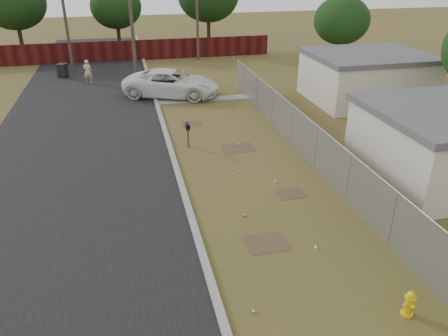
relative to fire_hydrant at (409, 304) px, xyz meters
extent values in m
plane|color=brown|center=(-1.86, 8.92, -0.38)|extent=(120.00, 120.00, 0.00)
cube|color=black|center=(-9.36, 16.92, -0.37)|extent=(9.00, 60.00, 0.02)
cube|color=#A29F96|center=(-4.86, 16.92, -0.32)|extent=(0.25, 60.00, 0.12)
cube|color=#A29F96|center=(-1.86, 20.42, -0.36)|extent=(6.20, 1.00, 0.03)
cylinder|color=gray|center=(1.24, 2.92, 0.62)|extent=(0.06, 0.06, 2.00)
cylinder|color=gray|center=(1.24, 5.92, 0.62)|extent=(0.06, 0.06, 2.00)
cylinder|color=gray|center=(1.24, 8.92, 0.62)|extent=(0.06, 0.06, 2.00)
cylinder|color=gray|center=(1.24, 11.92, 0.62)|extent=(0.06, 0.06, 2.00)
cylinder|color=gray|center=(1.24, 14.92, 0.62)|extent=(0.06, 0.06, 2.00)
cylinder|color=gray|center=(1.24, 17.92, 0.62)|extent=(0.06, 0.06, 2.00)
cylinder|color=gray|center=(1.24, 20.92, 0.62)|extent=(0.06, 0.06, 2.00)
cylinder|color=gray|center=(1.24, 23.92, 0.62)|extent=(0.06, 0.06, 2.00)
cylinder|color=gray|center=(1.24, 9.92, 1.62)|extent=(0.04, 26.00, 0.04)
cube|color=gray|center=(1.24, 9.92, 0.62)|extent=(0.01, 26.00, 2.00)
cube|color=black|center=(1.30, 9.92, -0.08)|extent=(0.03, 26.00, 0.60)
cube|color=#46110F|center=(-7.86, 33.92, 0.52)|extent=(30.00, 0.12, 1.80)
cylinder|color=#483A30|center=(-5.86, 24.92, 4.12)|extent=(0.24, 0.24, 9.00)
cylinder|color=#483A30|center=(-10.86, 30.92, 4.12)|extent=(0.24, 0.24, 9.00)
cylinder|color=#483A30|center=(0.14, 32.92, 4.12)|extent=(0.24, 0.24, 9.00)
cube|color=beige|center=(8.64, 17.92, 1.02)|extent=(7.00, 6.00, 2.80)
cube|color=#4F4F54|center=(8.64, 17.92, 2.57)|extent=(7.28, 6.24, 0.30)
cylinder|color=#372718|center=(-15.86, 37.92, 1.27)|extent=(0.36, 0.36, 3.30)
ellipsoid|color=black|center=(-15.86, 37.92, 4.50)|extent=(5.70, 5.70, 4.84)
cylinder|color=#372718|center=(-6.86, 38.92, 1.05)|extent=(0.36, 0.36, 2.86)
ellipsoid|color=black|center=(-6.86, 38.92, 3.85)|extent=(4.94, 4.94, 4.20)
cylinder|color=#372718|center=(2.14, 37.92, 1.38)|extent=(0.36, 0.36, 3.52)
cylinder|color=#372718|center=(11.14, 26.92, 0.94)|extent=(0.36, 0.36, 2.64)
ellipsoid|color=black|center=(11.14, 26.92, 3.52)|extent=(4.56, 4.56, 3.88)
cylinder|color=#E6BA0C|center=(0.00, 0.00, -0.35)|extent=(0.38, 0.38, 0.06)
cylinder|color=#E6BA0C|center=(0.00, 0.00, -0.06)|extent=(0.27, 0.27, 0.55)
cylinder|color=#E6BA0C|center=(0.00, 0.00, 0.21)|extent=(0.35, 0.35, 0.05)
sphere|color=#E6BA0C|center=(0.00, 0.00, 0.29)|extent=(0.26, 0.26, 0.22)
cylinder|color=#E6BA0C|center=(0.00, 0.00, 0.40)|extent=(0.04, 0.04, 0.06)
cylinder|color=#E6BA0C|center=(-0.13, -0.02, 0.00)|extent=(0.11, 0.12, 0.10)
cylinder|color=#E6BA0C|center=(0.13, 0.03, 0.00)|extent=(0.11, 0.12, 0.10)
cylinder|color=#E6BA0C|center=(0.03, -0.12, 0.00)|extent=(0.15, 0.14, 0.13)
cube|color=brown|center=(-3.94, 12.60, 0.15)|extent=(0.10, 0.10, 1.05)
cube|color=black|center=(-3.94, 12.60, 0.71)|extent=(0.19, 0.51, 0.19)
cylinder|color=black|center=(-3.94, 12.60, 0.80)|extent=(0.19, 0.51, 0.19)
cube|color=red|center=(-3.95, 12.33, 0.71)|extent=(0.02, 0.04, 0.10)
imported|color=white|center=(-3.64, 21.68, 0.52)|extent=(7.05, 5.12, 1.78)
imported|color=#CAAF94|center=(-9.37, 26.53, 0.50)|extent=(0.71, 0.54, 1.75)
cube|color=black|center=(-11.41, 28.76, 0.13)|extent=(0.84, 0.84, 1.02)
cube|color=black|center=(-11.41, 28.76, 0.66)|extent=(0.92, 0.92, 0.08)
cylinder|color=black|center=(-11.25, 28.34, -0.27)|extent=(0.13, 0.22, 0.21)
cylinder|color=silver|center=(-1.17, 3.28, -0.34)|extent=(0.07, 0.10, 0.07)
cylinder|color=#BBBBC0|center=(-2.93, 5.71, -0.34)|extent=(0.11, 0.09, 0.07)
cylinder|color=silver|center=(-0.93, 8.02, -0.34)|extent=(0.10, 0.12, 0.07)
cylinder|color=#BBBBC0|center=(-3.97, 0.98, -0.34)|extent=(0.10, 0.12, 0.07)
cylinder|color=silver|center=(-1.44, 12.31, -0.34)|extent=(0.12, 0.10, 0.07)
cylinder|color=#BBBBC0|center=(-2.18, 9.27, -0.34)|extent=(0.12, 0.11, 0.07)
camera|label=1|loc=(-6.74, -7.46, 8.24)|focal=35.00mm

